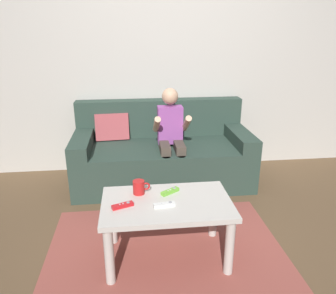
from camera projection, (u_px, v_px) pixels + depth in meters
name	position (u px, v px, depth m)	size (l,w,h in m)	color
ground_plane	(196.00, 257.00, 2.30)	(9.07, 9.07, 0.00)	brown
wall_back	(168.00, 54.00, 3.43)	(4.53, 0.05, 2.50)	beige
couch	(161.00, 154.00, 3.38)	(1.75, 0.80, 0.80)	#2D4238
person_seated_on_couch	(171.00, 134.00, 3.13)	(0.34, 0.41, 0.98)	#4C4238
coffee_table	(167.00, 212.00, 2.18)	(0.85, 0.52, 0.44)	beige
area_rug	(167.00, 256.00, 2.30)	(1.68, 1.35, 0.01)	#9E4C42
game_remote_lime_near_edge	(170.00, 191.00, 2.26)	(0.14, 0.11, 0.03)	#72C638
game_remote_red_center	(123.00, 205.00, 2.08)	(0.14, 0.08, 0.03)	red
game_remote_white_far_corner	(164.00, 205.00, 2.09)	(0.14, 0.05, 0.03)	white
coffee_mug	(139.00, 187.00, 2.25)	(0.12, 0.08, 0.09)	red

